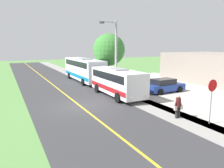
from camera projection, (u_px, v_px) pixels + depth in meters
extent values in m
plane|color=#548442|center=(80.00, 106.00, 17.96)|extent=(120.00, 120.00, 0.00)
cube|color=#333335|center=(80.00, 106.00, 17.96)|extent=(8.00, 100.00, 0.01)
cube|color=gray|center=(133.00, 99.00, 20.26)|extent=(2.40, 100.00, 0.01)
cube|color=#B2ADA3|center=(213.00, 98.00, 20.80)|extent=(14.00, 36.00, 0.01)
cube|color=gold|center=(80.00, 106.00, 17.96)|extent=(0.16, 100.00, 0.00)
cube|color=white|center=(117.00, 81.00, 21.26)|extent=(2.31, 7.60, 2.26)
cube|color=maroon|center=(117.00, 87.00, 21.36)|extent=(2.35, 7.44, 0.44)
cube|color=black|center=(117.00, 75.00, 21.15)|extent=(2.35, 6.84, 0.70)
cube|color=gray|center=(117.00, 69.00, 21.05)|extent=(1.38, 2.28, 0.12)
cylinder|color=black|center=(140.00, 95.00, 19.88)|extent=(0.25, 0.90, 0.90)
cylinder|color=black|center=(118.00, 98.00, 18.86)|extent=(0.25, 0.90, 0.90)
cylinder|color=black|center=(116.00, 86.00, 24.02)|extent=(0.25, 0.90, 0.90)
cylinder|color=black|center=(97.00, 88.00, 23.00)|extent=(0.25, 0.90, 0.90)
sphere|color=#F2EACC|center=(145.00, 96.00, 18.32)|extent=(0.20, 0.20, 0.20)
sphere|color=#F2EACC|center=(132.00, 98.00, 17.76)|extent=(0.20, 0.20, 0.20)
cube|color=white|center=(84.00, 69.00, 30.04)|extent=(2.44, 10.31, 2.72)
cube|color=#0C72A5|center=(84.00, 75.00, 30.18)|extent=(2.48, 10.10, 0.44)
cube|color=black|center=(84.00, 63.00, 29.89)|extent=(2.48, 9.28, 0.70)
cube|color=gray|center=(83.00, 59.00, 29.78)|extent=(1.47, 3.09, 0.12)
cylinder|color=black|center=(101.00, 81.00, 27.99)|extent=(0.25, 0.90, 0.90)
cylinder|color=black|center=(83.00, 82.00, 26.91)|extent=(0.25, 0.90, 0.90)
cylinder|color=black|center=(85.00, 75.00, 33.61)|extent=(0.25, 0.90, 0.90)
cylinder|color=black|center=(69.00, 76.00, 32.53)|extent=(0.25, 0.90, 0.90)
sphere|color=#F2EACC|center=(104.00, 81.00, 25.96)|extent=(0.20, 0.20, 0.20)
sphere|color=#F2EACC|center=(93.00, 82.00, 25.37)|extent=(0.20, 0.20, 0.20)
cylinder|color=#262628|center=(179.00, 112.00, 14.94)|extent=(0.18, 0.18, 0.80)
cylinder|color=#262628|center=(177.00, 113.00, 14.85)|extent=(0.18, 0.18, 0.80)
cylinder|color=#4C1919|center=(178.00, 102.00, 14.77)|extent=(0.34, 0.34, 0.63)
sphere|color=beige|center=(179.00, 96.00, 14.70)|extent=(0.22, 0.22, 0.22)
cylinder|color=#4C1919|center=(180.00, 102.00, 14.85)|extent=(0.27, 0.10, 0.57)
cube|color=white|center=(181.00, 107.00, 14.91)|extent=(0.20, 0.12, 0.28)
cylinder|color=#4C1919|center=(176.00, 102.00, 14.68)|extent=(0.27, 0.10, 0.57)
cube|color=beige|center=(176.00, 108.00, 14.68)|extent=(0.20, 0.12, 0.28)
cylinder|color=slate|center=(211.00, 107.00, 13.68)|extent=(0.07, 0.07, 2.20)
cylinder|color=red|center=(213.00, 86.00, 13.41)|extent=(0.76, 0.03, 0.76)
cylinder|color=#9E9EA3|center=(116.00, 58.00, 22.22)|extent=(0.24, 0.24, 7.39)
cylinder|color=#9E9EA3|center=(109.00, 22.00, 21.24)|extent=(1.60, 0.14, 0.14)
cube|color=#59595B|center=(102.00, 22.00, 20.90)|extent=(0.50, 0.24, 0.20)
cube|color=navy|center=(164.00, 87.00, 23.19)|extent=(4.48, 2.00, 0.70)
cube|color=black|center=(163.00, 81.00, 22.98)|extent=(2.49, 1.64, 0.57)
cylinder|color=black|center=(168.00, 86.00, 24.66)|extent=(0.65, 0.25, 0.64)
cylinder|color=black|center=(180.00, 89.00, 23.11)|extent=(0.65, 0.25, 0.64)
cylinder|color=black|center=(149.00, 89.00, 23.35)|extent=(0.65, 0.25, 0.64)
cylinder|color=black|center=(160.00, 92.00, 21.80)|extent=(0.65, 0.25, 0.64)
cylinder|color=brown|center=(109.00, 72.00, 29.51)|extent=(0.36, 0.36, 2.77)
sphere|color=#387A33|center=(109.00, 50.00, 28.98)|extent=(4.28, 4.28, 4.28)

